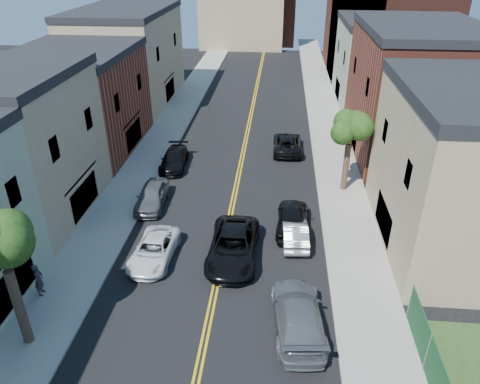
% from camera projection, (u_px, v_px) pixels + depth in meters
% --- Properties ---
extents(sidewalk_left, '(3.20, 100.00, 0.15)m').
position_uv_depth(sidewalk_left, '(164.00, 133.00, 43.27)').
color(sidewalk_left, gray).
rests_on(sidewalk_left, ground).
extents(sidewalk_right, '(3.20, 100.00, 0.15)m').
position_uv_depth(sidewalk_right, '(331.00, 138.00, 42.03)').
color(sidewalk_right, gray).
rests_on(sidewalk_right, ground).
extents(curb_left, '(0.30, 100.00, 0.15)m').
position_uv_depth(curb_left, '(182.00, 133.00, 43.13)').
color(curb_left, gray).
rests_on(curb_left, ground).
extents(curb_right, '(0.30, 100.00, 0.15)m').
position_uv_depth(curb_right, '(312.00, 138.00, 42.17)').
color(curb_right, gray).
rests_on(curb_right, ground).
extents(bldg_left_tan_near, '(9.00, 10.00, 9.00)m').
position_uv_depth(bldg_left_tan_near, '(8.00, 150.00, 28.52)').
color(bldg_left_tan_near, '#998466').
rests_on(bldg_left_tan_near, ground).
extents(bldg_left_brick, '(9.00, 12.00, 8.00)m').
position_uv_depth(bldg_left_brick, '(79.00, 104.00, 38.36)').
color(bldg_left_brick, brown).
rests_on(bldg_left_brick, ground).
extents(bldg_left_tan_far, '(9.00, 16.00, 9.50)m').
position_uv_depth(bldg_left_tan_far, '(128.00, 59.00, 50.23)').
color(bldg_left_tan_far, '#998466').
rests_on(bldg_left_tan_far, ground).
extents(bldg_right_tan, '(9.00, 12.00, 9.00)m').
position_uv_depth(bldg_right_tan, '(473.00, 175.00, 25.46)').
color(bldg_right_tan, '#998466').
rests_on(bldg_right_tan, ground).
extents(bldg_right_brick, '(9.00, 14.00, 10.00)m').
position_uv_depth(bldg_right_brick, '(414.00, 94.00, 37.44)').
color(bldg_right_brick, brown).
rests_on(bldg_right_brick, ground).
extents(bldg_right_palegrn, '(9.00, 12.00, 8.50)m').
position_uv_depth(bldg_right_palegrn, '(381.00, 64.00, 50.03)').
color(bldg_right_palegrn, gray).
rests_on(bldg_right_palegrn, ground).
extents(church, '(16.20, 14.20, 22.60)m').
position_uv_depth(church, '(382.00, 17.00, 61.56)').
color(church, '#4C2319').
rests_on(church, ground).
extents(backdrop_left, '(14.00, 8.00, 12.00)m').
position_uv_depth(backdrop_left, '(242.00, 11.00, 76.79)').
color(backdrop_left, '#998466').
rests_on(backdrop_left, ground).
extents(backdrop_center, '(10.00, 8.00, 10.00)m').
position_uv_depth(backdrop_center, '(266.00, 14.00, 80.45)').
color(backdrop_center, brown).
rests_on(backdrop_center, ground).
extents(tree_right_far, '(4.40, 4.40, 8.03)m').
position_uv_depth(tree_right_far, '(353.00, 115.00, 30.57)').
color(tree_right_far, '#3A2C1D').
rests_on(tree_right_far, sidewalk_right).
extents(white_pickup, '(2.36, 4.74, 1.29)m').
position_uv_depth(white_pickup, '(154.00, 250.00, 25.72)').
color(white_pickup, white).
rests_on(white_pickup, ground).
extents(grey_car_left, '(1.94, 4.55, 1.53)m').
position_uv_depth(grey_car_left, '(152.00, 196.00, 31.03)').
color(grey_car_left, '#54555B').
rests_on(grey_car_left, ground).
extents(black_car_left, '(2.12, 4.80, 1.37)m').
position_uv_depth(black_car_left, '(174.00, 159.00, 36.50)').
color(black_car_left, black).
rests_on(black_car_left, ground).
extents(grey_car_right, '(2.78, 5.78, 1.62)m').
position_uv_depth(grey_car_right, '(298.00, 315.00, 21.00)').
color(grey_car_right, slate).
rests_on(grey_car_right, ground).
extents(black_car_right, '(2.19, 4.94, 1.65)m').
position_uv_depth(black_car_right, '(293.00, 218.00, 28.38)').
color(black_car_right, black).
rests_on(black_car_right, ground).
extents(silver_car_right, '(1.75, 4.30, 1.39)m').
position_uv_depth(silver_car_right, '(294.00, 231.00, 27.38)').
color(silver_car_right, '#9DA0A4').
rests_on(silver_car_right, ground).
extents(dark_car_right_far, '(2.44, 5.20, 1.44)m').
position_uv_depth(dark_car_right_far, '(287.00, 143.00, 39.31)').
color(dark_car_right_far, black).
rests_on(dark_car_right_far, ground).
extents(black_suv_lane, '(2.77, 5.91, 1.63)m').
position_uv_depth(black_suv_lane, '(233.00, 246.00, 25.77)').
color(black_suv_lane, black).
rests_on(black_suv_lane, ground).
extents(pedestrian_left, '(0.55, 0.73, 1.82)m').
position_uv_depth(pedestrian_left, '(39.00, 280.00, 22.83)').
color(pedestrian_left, '#27282F').
rests_on(pedestrian_left, sidewalk_left).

